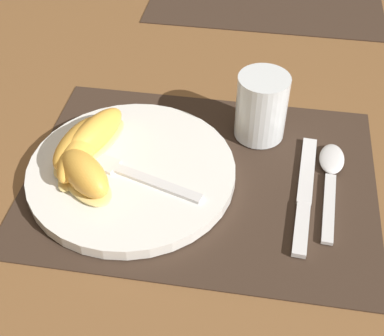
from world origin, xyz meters
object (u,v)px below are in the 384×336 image
Objects in this scene: citrus_wedge_2 at (79,154)px; citrus_wedge_1 at (80,144)px; knife at (305,195)px; fork at (121,170)px; citrus_wedge_0 at (94,137)px; citrus_wedge_3 at (85,175)px; plate at (132,172)px; juice_glass at (261,110)px; spoon at (331,171)px.

citrus_wedge_1 is at bearing 105.11° from citrus_wedge_2.
citrus_wedge_1 is at bearing 176.84° from knife.
citrus_wedge_2 reaches higher than fork.
citrus_wedge_1 is (-0.06, 0.02, 0.01)m from fork.
citrus_wedge_2 is (-0.06, 0.01, 0.01)m from fork.
citrus_wedge_1 is 0.02m from citrus_wedge_2.
citrus_wedge_3 is at bearing -82.04° from citrus_wedge_0.
citrus_wedge_1 reaches higher than plate.
citrus_wedge_1 is (-0.07, 0.02, 0.02)m from plate.
citrus_wedge_3 is at bearing -138.64° from plate.
juice_glass is 0.80× the size of citrus_wedge_1.
citrus_wedge_2 reaches higher than knife.
citrus_wedge_3 reaches higher than citrus_wedge_2.
juice_glass is at bearing 27.49° from citrus_wedge_2.
juice_glass reaches higher than fork.
knife is at bearing -60.08° from juice_glass.
juice_glass is 0.13m from spoon.
citrus_wedge_0 is (-0.22, -0.08, -0.01)m from juice_glass.
fork is (-0.17, -0.12, -0.02)m from juice_glass.
citrus_wedge_2 is at bearing -171.33° from spoon.
plate is at bearing -12.15° from citrus_wedge_1.
citrus_wedge_2 is (-0.07, -0.00, 0.02)m from plate.
spoon is at bearing 54.54° from knife.
citrus_wedge_3 is at bearing -62.58° from citrus_wedge_2.
citrus_wedge_0 is at bearing -158.92° from juice_glass.
knife is 1.80× the size of citrus_wedge_2.
knife is at bearing 1.90° from fork.
knife is 0.30m from citrus_wedge_2.
juice_glass is 0.54× the size of spoon.
spoon is 0.33m from citrus_wedge_2.
fork is at bearing -21.60° from citrus_wedge_1.
citrus_wedge_1 is (-0.30, 0.02, 0.03)m from knife.
citrus_wedge_1 reaches higher than knife.
plate is 0.08m from citrus_wedge_1.
fork is 0.06m from citrus_wedge_0.
juice_glass is 0.26m from citrus_wedge_2.
plate is at bearing 39.60° from fork.
citrus_wedge_1 is 1.03× the size of citrus_wedge_2.
spoon is (0.10, -0.07, -0.04)m from juice_glass.
fork is 1.52× the size of citrus_wedge_0.
citrus_wedge_1 is (-0.01, -0.02, -0.00)m from citrus_wedge_0.
knife is 2.08× the size of citrus_wedge_3.
spoon is 0.90× the size of fork.
knife is at bearing -0.24° from plate.
citrus_wedge_0 is (-0.05, 0.04, 0.02)m from fork.
citrus_wedge_3 is (-0.31, -0.09, 0.03)m from spoon.
juice_glass is at bearing 36.03° from fork.
fork is 0.05m from citrus_wedge_3.
fork is at bearing -5.84° from citrus_wedge_2.
juice_glass is 0.23m from citrus_wedge_0.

